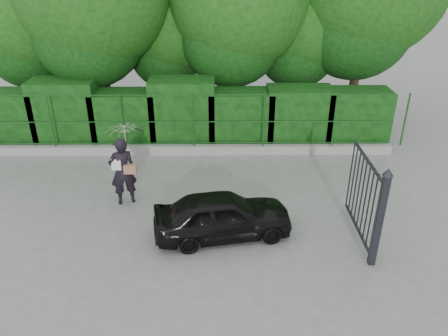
{
  "coord_description": "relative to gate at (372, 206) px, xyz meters",
  "views": [
    {
      "loc": [
        1.3,
        -8.77,
        6.26
      ],
      "look_at": [
        1.38,
        1.3,
        1.1
      ],
      "focal_mm": 35.0,
      "sensor_mm": 36.0,
      "label": 1
    }
  ],
  "objects": [
    {
      "name": "gate",
      "position": [
        0.0,
        0.0,
        0.0
      ],
      "size": [
        0.22,
        2.33,
        2.36
      ],
      "color": "#25252B",
      "rests_on": "ground"
    },
    {
      "name": "kerb",
      "position": [
        -4.6,
        5.22,
        -1.04
      ],
      "size": [
        14.0,
        0.25,
        0.3
      ],
      "primitive_type": "cube",
      "color": "#9E9E99",
      "rests_on": "ground"
    },
    {
      "name": "fence",
      "position": [
        -4.38,
        5.22,
        0.01
      ],
      "size": [
        14.13,
        0.06,
        1.8
      ],
      "color": "#174B19",
      "rests_on": "kerb"
    },
    {
      "name": "ground",
      "position": [
        -4.6,
        0.72,
        -1.19
      ],
      "size": [
        80.0,
        80.0,
        0.0
      ],
      "primitive_type": "plane",
      "color": "gray"
    },
    {
      "name": "hedge",
      "position": [
        -4.67,
        6.22,
        -0.18
      ],
      "size": [
        14.2,
        1.2,
        2.28
      ],
      "color": "black",
      "rests_on": "ground"
    },
    {
      "name": "car",
      "position": [
        -3.26,
        0.64,
        -0.63
      ],
      "size": [
        3.45,
        1.88,
        1.11
      ],
      "primitive_type": "imported",
      "rotation": [
        0.0,
        0.0,
        1.75
      ],
      "color": "black",
      "rests_on": "ground"
    },
    {
      "name": "woman",
      "position": [
        -5.8,
        2.18,
        0.25
      ],
      "size": [
        1.03,
        0.97,
        2.24
      ],
      "color": "black",
      "rests_on": "ground"
    }
  ]
}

